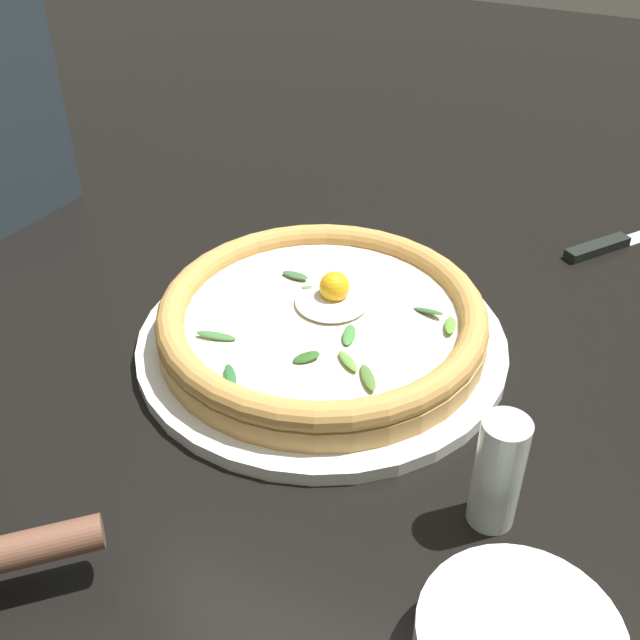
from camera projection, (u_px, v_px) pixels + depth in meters
ground_plane at (294, 352)px, 0.69m from camera, size 2.40×2.40×0.03m
pizza_plate at (320, 344)px, 0.67m from camera, size 0.32×0.32×0.01m
pizza at (320, 321)px, 0.65m from camera, size 0.28×0.28×0.05m
table_knife at (627, 239)px, 0.81m from camera, size 0.20×0.15×0.01m
pepper_shaker at (498, 473)px, 0.50m from camera, size 0.03×0.03×0.09m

